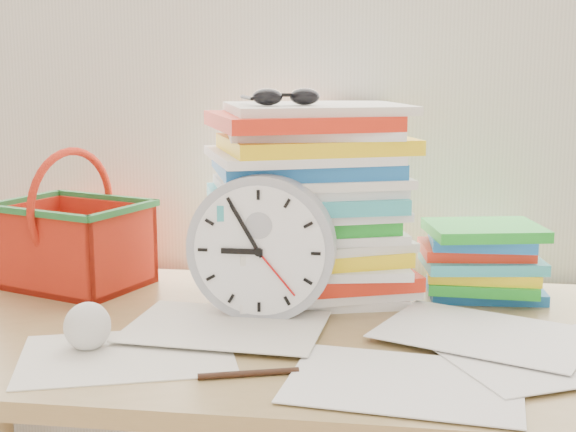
% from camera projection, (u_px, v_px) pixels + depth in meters
% --- Properties ---
extents(curtain, '(2.40, 0.01, 2.50)m').
position_uv_depth(curtain, '(294.00, 7.00, 1.62)').
color(curtain, silver).
rests_on(curtain, room_shell).
extents(desk, '(1.40, 0.70, 0.75)m').
position_uv_depth(desk, '(263.00, 368.00, 1.37)').
color(desk, olive).
rests_on(desk, ground).
extents(paper_stack, '(0.44, 0.40, 0.36)m').
position_uv_depth(paper_stack, '(309.00, 202.00, 1.50)').
color(paper_stack, white).
rests_on(paper_stack, desk).
extents(clock, '(0.25, 0.05, 0.25)m').
position_uv_depth(clock, '(262.00, 248.00, 1.37)').
color(clock, '#A0A3AB').
rests_on(clock, desk).
extents(sunglasses, '(0.17, 0.16, 0.03)m').
position_uv_depth(sunglasses, '(286.00, 97.00, 1.41)').
color(sunglasses, black).
rests_on(sunglasses, paper_stack).
extents(book_stack, '(0.26, 0.21, 0.14)m').
position_uv_depth(book_stack, '(480.00, 261.00, 1.51)').
color(book_stack, white).
rests_on(book_stack, desk).
extents(basket, '(0.32, 0.29, 0.27)m').
position_uv_depth(basket, '(73.00, 219.00, 1.58)').
color(basket, red).
rests_on(basket, desk).
extents(crumpled_ball, '(0.08, 0.08, 0.08)m').
position_uv_depth(crumpled_ball, '(87.00, 326.00, 1.24)').
color(crumpled_ball, silver).
rests_on(crumpled_ball, desk).
extents(pen, '(0.14, 0.05, 0.01)m').
position_uv_depth(pen, '(249.00, 374.00, 1.14)').
color(pen, black).
rests_on(pen, desk).
extents(scattered_papers, '(1.26, 0.42, 0.02)m').
position_uv_depth(scattered_papers, '(263.00, 323.00, 1.35)').
color(scattered_papers, white).
rests_on(scattered_papers, desk).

